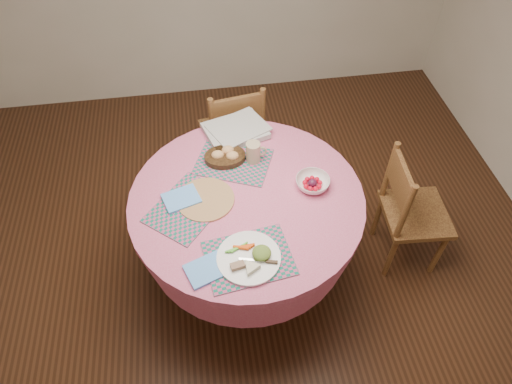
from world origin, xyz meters
TOP-DOWN VIEW (x-y plane):
  - ground at (0.00, 0.00)m, footprint 4.00×4.00m
  - room_envelope at (0.00, 0.00)m, footprint 4.01×4.01m
  - dining_table at (0.00, 0.00)m, footprint 1.24×1.24m
  - chair_right at (0.98, 0.01)m, footprint 0.40×0.42m
  - chair_back at (0.02, 0.84)m, footprint 0.46×0.44m
  - placemat_front at (-0.04, -0.38)m, footprint 0.44×0.35m
  - placemat_left at (-0.31, -0.03)m, footprint 0.49×0.50m
  - placemat_back at (-0.04, 0.27)m, footprint 0.49×0.43m
  - wicker_trivet at (-0.21, 0.01)m, footprint 0.30×0.30m
  - napkin_near at (-0.24, -0.41)m, footprint 0.22×0.19m
  - napkin_far at (-0.34, 0.03)m, footprint 0.21×0.19m
  - dinner_plate at (-0.04, -0.39)m, footprint 0.30×0.30m
  - bread_bowl at (-0.08, 0.29)m, footprint 0.23×0.23m
  - latte_mug at (0.08, 0.26)m, footprint 0.12×0.08m
  - fruit_bowl at (0.36, 0.02)m, footprint 0.20×0.20m
  - newspaper_stack at (0.01, 0.50)m, footprint 0.42×0.36m

SIDE VIEW (x-z plane):
  - ground at x=0.00m, z-range 0.00..0.00m
  - chair_right at x=0.98m, z-range 0.02..0.86m
  - chair_back at x=0.02m, z-range 0.02..0.89m
  - dining_table at x=0.00m, z-range 0.18..0.93m
  - placemat_front at x=-0.04m, z-range 0.75..0.76m
  - placemat_left at x=-0.31m, z-range 0.75..0.76m
  - placemat_back at x=-0.04m, z-range 0.75..0.76m
  - wicker_trivet at x=-0.21m, z-range 0.75..0.76m
  - napkin_near at x=-0.24m, z-range 0.75..0.76m
  - napkin_far at x=-0.34m, z-range 0.76..0.77m
  - dinner_plate at x=-0.04m, z-range 0.74..0.80m
  - newspaper_stack at x=0.01m, z-range 0.76..0.80m
  - fruit_bowl at x=0.36m, z-range 0.75..0.81m
  - bread_bowl at x=-0.08m, z-range 0.74..0.82m
  - latte_mug at x=0.08m, z-range 0.76..0.88m
  - room_envelope at x=0.00m, z-range 0.36..3.07m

